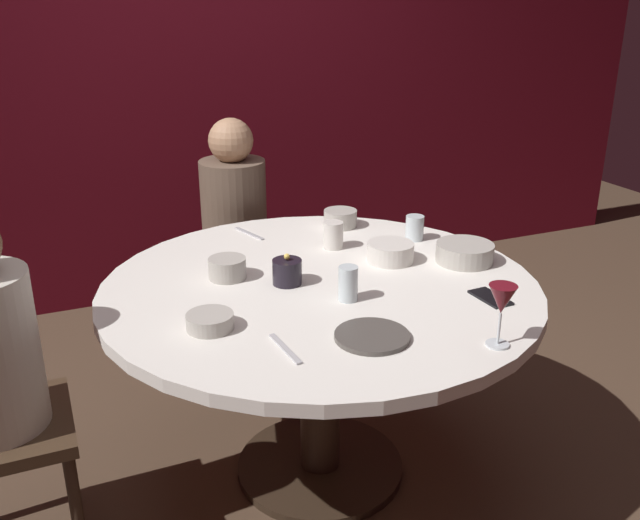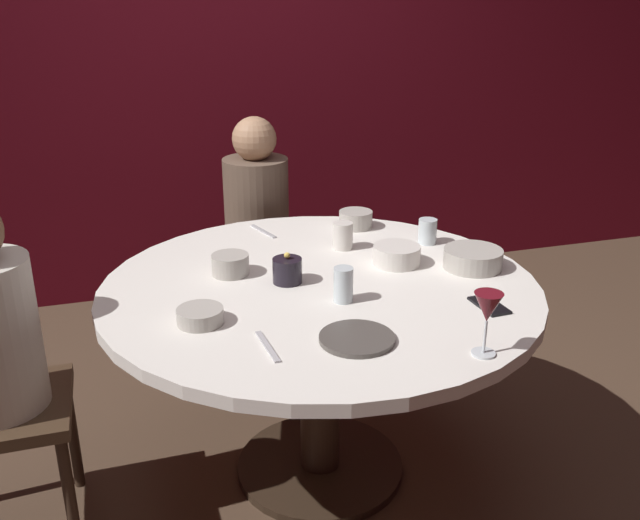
{
  "view_description": "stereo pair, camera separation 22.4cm",
  "coord_description": "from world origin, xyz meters",
  "px_view_note": "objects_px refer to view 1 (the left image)",
  "views": [
    {
      "loc": [
        -0.82,
        -1.92,
        1.64
      ],
      "look_at": [
        0.0,
        0.0,
        0.82
      ],
      "focal_mm": 38.92,
      "sensor_mm": 36.0,
      "label": 1
    },
    {
      "loc": [
        -0.61,
        -1.99,
        1.64
      ],
      "look_at": [
        0.0,
        0.0,
        0.82
      ],
      "focal_mm": 38.92,
      "sensor_mm": 36.0,
      "label": 2
    }
  ],
  "objects_px": {
    "bowl_small_white": "(465,253)",
    "cup_by_left_diner": "(415,228)",
    "wine_glass": "(502,302)",
    "bowl_salad_center": "(390,252)",
    "dining_table": "(320,321)",
    "cell_phone": "(490,298)",
    "bowl_sauce_side": "(227,268)",
    "cup_by_right_diner": "(333,235)",
    "bowl_serving_large": "(210,321)",
    "seated_diner_back": "(234,213)",
    "bowl_rice_portion": "(340,218)",
    "dinner_plate": "(372,336)",
    "cup_near_candle": "(348,284)",
    "candle_holder": "(287,272)"
  },
  "relations": [
    {
      "from": "bowl_small_white",
      "to": "bowl_sauce_side",
      "type": "height_order",
      "value": "bowl_sauce_side"
    },
    {
      "from": "wine_glass",
      "to": "cup_by_right_diner",
      "type": "height_order",
      "value": "wine_glass"
    },
    {
      "from": "cup_by_left_diner",
      "to": "dinner_plate",
      "type": "bearing_deg",
      "value": -128.37
    },
    {
      "from": "seated_diner_back",
      "to": "bowl_serving_large",
      "type": "height_order",
      "value": "seated_diner_back"
    },
    {
      "from": "dinner_plate",
      "to": "bowl_small_white",
      "type": "distance_m",
      "value": 0.68
    },
    {
      "from": "dining_table",
      "to": "cell_phone",
      "type": "relative_size",
      "value": 10.23
    },
    {
      "from": "bowl_serving_large",
      "to": "bowl_salad_center",
      "type": "height_order",
      "value": "bowl_salad_center"
    },
    {
      "from": "bowl_serving_large",
      "to": "bowl_salad_center",
      "type": "distance_m",
      "value": 0.77
    },
    {
      "from": "seated_diner_back",
      "to": "wine_glass",
      "type": "xyz_separation_m",
      "value": [
        0.27,
        -1.56,
        0.17
      ]
    },
    {
      "from": "bowl_small_white",
      "to": "cup_near_candle",
      "type": "bearing_deg",
      "value": -165.88
    },
    {
      "from": "dinner_plate",
      "to": "bowl_small_white",
      "type": "xyz_separation_m",
      "value": [
        0.56,
        0.39,
        0.03
      ]
    },
    {
      "from": "bowl_small_white",
      "to": "cup_by_left_diner",
      "type": "height_order",
      "value": "cup_by_left_diner"
    },
    {
      "from": "wine_glass",
      "to": "bowl_sauce_side",
      "type": "xyz_separation_m",
      "value": [
        -0.54,
        0.74,
        -0.09
      ]
    },
    {
      "from": "cup_near_candle",
      "to": "bowl_sauce_side",
      "type": "bearing_deg",
      "value": 132.69
    },
    {
      "from": "bowl_sauce_side",
      "to": "cup_by_left_diner",
      "type": "xyz_separation_m",
      "value": [
        0.76,
        0.08,
        0.01
      ]
    },
    {
      "from": "dinner_plate",
      "to": "bowl_sauce_side",
      "type": "height_order",
      "value": "bowl_sauce_side"
    },
    {
      "from": "bowl_salad_center",
      "to": "cup_by_right_diner",
      "type": "height_order",
      "value": "cup_by_right_diner"
    },
    {
      "from": "seated_diner_back",
      "to": "cup_by_right_diner",
      "type": "xyz_separation_m",
      "value": [
        0.18,
        -0.7,
        0.09
      ]
    },
    {
      "from": "dinner_plate",
      "to": "bowl_rice_portion",
      "type": "bearing_deg",
      "value": 70.34
    },
    {
      "from": "dinner_plate",
      "to": "bowl_serving_large",
      "type": "relative_size",
      "value": 1.55
    },
    {
      "from": "wine_glass",
      "to": "bowl_salad_center",
      "type": "bearing_deg",
      "value": 87.03
    },
    {
      "from": "bowl_sauce_side",
      "to": "bowl_serving_large",
      "type": "bearing_deg",
      "value": -113.76
    },
    {
      "from": "cell_phone",
      "to": "bowl_small_white",
      "type": "distance_m",
      "value": 0.32
    },
    {
      "from": "dining_table",
      "to": "bowl_salad_center",
      "type": "relative_size",
      "value": 8.7
    },
    {
      "from": "bowl_small_white",
      "to": "bowl_rice_portion",
      "type": "bearing_deg",
      "value": 114.24
    },
    {
      "from": "bowl_sauce_side",
      "to": "cup_by_left_diner",
      "type": "relative_size",
      "value": 1.33
    },
    {
      "from": "wine_glass",
      "to": "bowl_small_white",
      "type": "xyz_separation_m",
      "value": [
        0.27,
        0.55,
        -0.09
      ]
    },
    {
      "from": "cell_phone",
      "to": "bowl_rice_portion",
      "type": "bearing_deg",
      "value": -83.84
    },
    {
      "from": "candle_holder",
      "to": "bowl_serving_large",
      "type": "xyz_separation_m",
      "value": [
        -0.31,
        -0.22,
        -0.02
      ]
    },
    {
      "from": "bowl_serving_large",
      "to": "cup_by_right_diner",
      "type": "bearing_deg",
      "value": 38.14
    },
    {
      "from": "candle_holder",
      "to": "bowl_rice_portion",
      "type": "relative_size",
      "value": 0.78
    },
    {
      "from": "seated_diner_back",
      "to": "dinner_plate",
      "type": "height_order",
      "value": "seated_diner_back"
    },
    {
      "from": "bowl_salad_center",
      "to": "bowl_rice_portion",
      "type": "relative_size",
      "value": 1.23
    },
    {
      "from": "dining_table",
      "to": "cup_by_left_diner",
      "type": "bearing_deg",
      "value": 26.1
    },
    {
      "from": "dining_table",
      "to": "wine_glass",
      "type": "bearing_deg",
      "value": -65.09
    },
    {
      "from": "cell_phone",
      "to": "cup_near_candle",
      "type": "bearing_deg",
      "value": -25.22
    },
    {
      "from": "wine_glass",
      "to": "cup_by_right_diner",
      "type": "bearing_deg",
      "value": 96.25
    },
    {
      "from": "cell_phone",
      "to": "bowl_sauce_side",
      "type": "distance_m",
      "value": 0.85
    },
    {
      "from": "bowl_salad_center",
      "to": "wine_glass",
      "type": "bearing_deg",
      "value": -92.97
    },
    {
      "from": "seated_diner_back",
      "to": "candle_holder",
      "type": "bearing_deg",
      "value": -6.07
    },
    {
      "from": "bowl_small_white",
      "to": "cup_by_left_diner",
      "type": "bearing_deg",
      "value": 99.0
    },
    {
      "from": "candle_holder",
      "to": "bowl_small_white",
      "type": "bearing_deg",
      "value": -5.68
    },
    {
      "from": "cup_by_right_diner",
      "to": "bowl_serving_large",
      "type": "bearing_deg",
      "value": -141.86
    },
    {
      "from": "cup_by_right_diner",
      "to": "bowl_salad_center",
      "type": "bearing_deg",
      "value": -57.47
    },
    {
      "from": "candle_holder",
      "to": "wine_glass",
      "type": "bearing_deg",
      "value": -59.05
    },
    {
      "from": "candle_holder",
      "to": "bowl_salad_center",
      "type": "height_order",
      "value": "candle_holder"
    },
    {
      "from": "bowl_serving_large",
      "to": "cup_by_right_diner",
      "type": "relative_size",
      "value": 1.35
    },
    {
      "from": "dinner_plate",
      "to": "cup_by_left_diner",
      "type": "relative_size",
      "value": 2.22
    },
    {
      "from": "dining_table",
      "to": "bowl_salad_center",
      "type": "bearing_deg",
      "value": 15.0
    },
    {
      "from": "bowl_salad_center",
      "to": "cup_by_right_diner",
      "type": "xyz_separation_m",
      "value": [
        -0.13,
        0.2,
        0.02
      ]
    }
  ]
}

